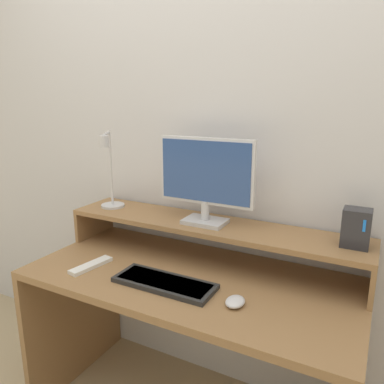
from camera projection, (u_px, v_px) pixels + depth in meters
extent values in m
cube|color=silver|center=(226.00, 131.00, 1.67)|extent=(6.00, 0.05, 2.50)
cube|color=olive|center=(190.00, 279.00, 1.50)|extent=(1.33, 0.63, 0.03)
cube|color=olive|center=(76.00, 314.00, 1.88)|extent=(0.03, 0.63, 0.67)
cube|color=olive|center=(95.00, 221.00, 1.93)|extent=(0.02, 0.26, 0.14)
cube|color=olive|center=(374.00, 275.00, 1.34)|extent=(0.02, 0.26, 0.14)
cube|color=olive|center=(209.00, 225.00, 1.62)|extent=(1.33, 0.26, 0.02)
cube|color=#BCBCC1|center=(205.00, 221.00, 1.61)|extent=(0.18, 0.13, 0.02)
cylinder|color=#BCBCC1|center=(205.00, 210.00, 1.60)|extent=(0.04, 0.04, 0.08)
cube|color=silver|center=(206.00, 171.00, 1.56)|extent=(0.43, 0.02, 0.28)
cube|color=#2D4C8C|center=(205.00, 172.00, 1.55)|extent=(0.40, 0.01, 0.26)
cylinder|color=silver|center=(113.00, 205.00, 1.86)|extent=(0.11, 0.11, 0.01)
cylinder|color=silver|center=(111.00, 169.00, 1.81)|extent=(0.01, 0.01, 0.36)
cylinder|color=silver|center=(106.00, 134.00, 1.69)|extent=(0.10, 0.15, 0.01)
cylinder|color=silver|center=(104.00, 141.00, 1.61)|extent=(0.04, 0.04, 0.05)
cube|color=#28282D|center=(356.00, 228.00, 1.34)|extent=(0.10, 0.08, 0.14)
cube|color=#1972F2|center=(364.00, 226.00, 1.29)|extent=(0.01, 0.00, 0.04)
cube|color=#282828|center=(164.00, 283.00, 1.42)|extent=(0.40, 0.15, 0.02)
cube|color=black|center=(164.00, 282.00, 1.42)|extent=(0.36, 0.12, 0.01)
ellipsoid|color=silver|center=(235.00, 302.00, 1.28)|extent=(0.06, 0.08, 0.03)
cube|color=white|center=(91.00, 265.00, 1.57)|extent=(0.08, 0.20, 0.02)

